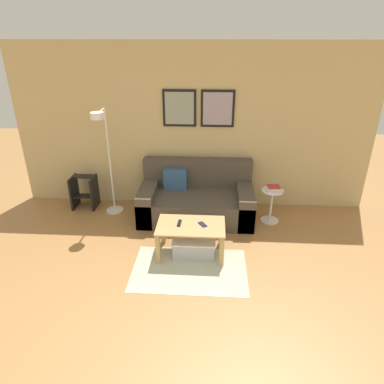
{
  "coord_description": "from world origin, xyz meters",
  "views": [
    {
      "loc": [
        0.33,
        -1.85,
        2.63
      ],
      "look_at": [
        0.09,
        1.95,
        0.85
      ],
      "focal_mm": 32.0,
      "sensor_mm": 36.0,
      "label": 1
    }
  ],
  "objects": [
    {
      "name": "remote_control",
      "position": [
        -0.06,
        1.9,
        0.44
      ],
      "size": [
        0.05,
        0.15,
        0.02
      ],
      "primitive_type": "cube",
      "rotation": [
        0.0,
        0.0,
        -0.05
      ],
      "color": "black",
      "rests_on": "coffee_table"
    },
    {
      "name": "step_stool",
      "position": [
        -1.74,
        3.09,
        0.28
      ],
      "size": [
        0.37,
        0.34,
        0.53
      ],
      "color": "black",
      "rests_on": "ground_plane"
    },
    {
      "name": "floor_lamp",
      "position": [
        -1.23,
        2.81,
        1.05
      ],
      "size": [
        0.27,
        0.56,
        1.67
      ],
      "color": "white",
      "rests_on": "ground_plane"
    },
    {
      "name": "cell_phone",
      "position": [
        0.23,
        1.89,
        0.43
      ],
      "size": [
        0.13,
        0.15,
        0.01
      ],
      "primitive_type": "cube",
      "rotation": [
        0.0,
        0.0,
        0.55
      ],
      "color": "#1E2338",
      "rests_on": "coffee_table"
    },
    {
      "name": "couch",
      "position": [
        0.1,
        2.92,
        0.28
      ],
      "size": [
        1.72,
        0.94,
        0.83
      ],
      "color": "#4C4238",
      "rests_on": "ground_plane"
    },
    {
      "name": "book_stack",
      "position": [
        1.25,
        2.81,
        0.55
      ],
      "size": [
        0.21,
        0.19,
        0.07
      ],
      "color": "silver",
      "rests_on": "side_table"
    },
    {
      "name": "area_rug",
      "position": [
        0.09,
        1.52,
        0.0
      ],
      "size": [
        1.39,
        0.91,
        0.01
      ],
      "primitive_type": "cube",
      "color": "#B2B79E",
      "rests_on": "ground_plane"
    },
    {
      "name": "wall_back",
      "position": [
        0.0,
        3.4,
        1.28
      ],
      "size": [
        5.6,
        0.09,
        2.55
      ],
      "color": "tan",
      "rests_on": "ground_plane"
    },
    {
      "name": "coffee_table",
      "position": [
        0.08,
        1.87,
        0.34
      ],
      "size": [
        0.86,
        0.54,
        0.43
      ],
      "color": "tan",
      "rests_on": "ground_plane"
    },
    {
      "name": "side_table",
      "position": [
        1.24,
        2.8,
        0.31
      ],
      "size": [
        0.32,
        0.32,
        0.52
      ],
      "color": "white",
      "rests_on": "ground_plane"
    },
    {
      "name": "storage_bin",
      "position": [
        0.13,
        1.9,
        0.12
      ],
      "size": [
        0.55,
        0.44,
        0.24
      ],
      "color": "#B2B2B7",
      "rests_on": "ground_plane"
    }
  ]
}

